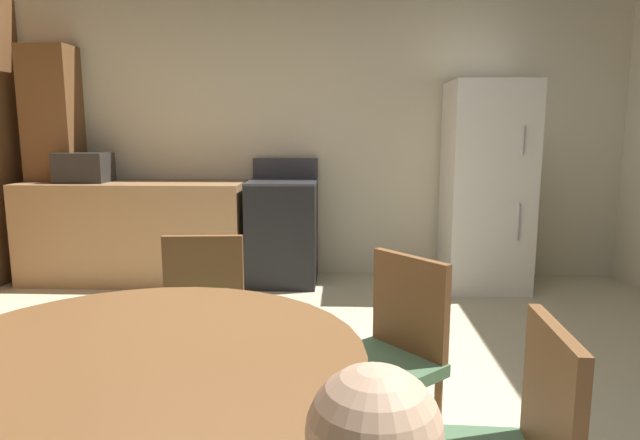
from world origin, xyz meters
The scene contains 10 objects.
ground_plane centered at (0.00, 0.00, 0.00)m, with size 14.00×14.00×0.00m, color beige.
wall_back centered at (0.00, 2.88, 1.35)m, with size 5.86×0.12×2.70m, color beige.
kitchen_counter centered at (-1.64, 2.48, 0.45)m, with size 1.98×0.60×0.90m, color #9E754C.
pantry_column centered at (-2.41, 2.66, 1.05)m, with size 0.44×0.36×2.10m, color brown.
oven_range centered at (-0.30, 2.49, 0.47)m, with size 0.60×0.60×1.10m.
refrigerator centered at (1.46, 2.43, 0.88)m, with size 0.68×0.68×1.76m.
microwave centered at (-2.07, 2.48, 1.03)m, with size 0.44×0.32×0.26m, color #2D2B28.
dining_table centered at (-0.35, -0.89, 0.61)m, with size 1.29×1.29×0.76m.
chair_north centered at (-0.43, 0.12, 0.50)m, with size 0.43×0.43×0.87m.
chair_northeast centered at (0.41, -0.23, 0.50)m, with size 0.56×0.56×0.87m.
Camera 1 is at (0.22, -2.29, 1.37)m, focal length 30.73 mm.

